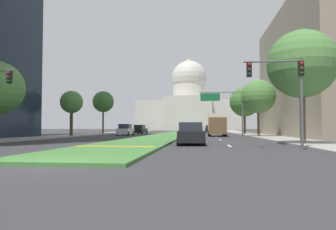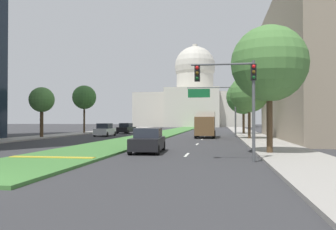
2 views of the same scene
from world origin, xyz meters
name	(u,v)px [view 1 (image 1 of 2)]	position (x,y,z in m)	size (l,w,h in m)	color
ground_plane	(179,133)	(0.00, 57.34, 0.00)	(260.00, 260.00, 0.00)	#333335
grass_median	(177,133)	(0.00, 51.61, 0.07)	(5.24, 103.22, 0.14)	#427A38
median_curb_nose	(115,146)	(0.00, 7.78, 0.16)	(4.72, 0.50, 0.04)	gold
lane_dashes_right	(213,135)	(6.87, 40.61, 0.00)	(0.16, 56.14, 0.01)	silver
sidewalk_left	(105,133)	(-13.11, 45.88, 0.07)	(4.00, 103.22, 0.15)	#9E9991
sidewalk_right	(247,134)	(13.11, 45.88, 0.07)	(4.00, 103.22, 0.15)	#9E9991
midrise_block_right	(329,72)	(21.23, 31.02, 8.25)	(12.23, 26.91, 16.51)	gray
capitol_building	(189,107)	(0.00, 113.91, 9.29)	(39.54, 29.56, 29.38)	beige
traffic_light_near_right	(286,83)	(9.77, 8.46, 3.80)	(3.34, 0.35, 5.20)	#515456
overhead_guide_sign	(226,103)	(8.46, 34.67, 4.68)	(6.20, 0.20, 6.50)	#515456
street_tree_right_near	(302,64)	(11.95, 12.51, 5.66)	(4.73, 4.73, 8.04)	#4C3823
street_tree_left_mid	(72,102)	(-12.31, 29.37, 4.57)	(3.01, 3.01, 6.14)	#4C3823
street_tree_right_mid	(258,96)	(12.09, 29.61, 5.13)	(4.26, 4.26, 7.27)	#4C3823
street_tree_left_far	(103,102)	(-12.60, 43.34, 5.82)	(3.80, 3.80, 7.74)	#4C3823
street_tree_right_far	(245,102)	(12.41, 44.01, 5.65)	(5.16, 5.16, 8.25)	#4C3823
sedan_lead_stopped	(190,134)	(4.15, 13.03, 0.77)	(2.20, 4.69, 1.62)	black
sedan_midblock	(125,130)	(-6.51, 35.57, 0.81)	(1.86, 4.31, 1.74)	silver
sedan_distant	(140,130)	(-6.49, 46.29, 0.80)	(2.17, 4.79, 1.69)	black
sedan_far_horizon	(209,129)	(6.69, 57.35, 0.78)	(1.93, 4.31, 1.67)	black
sedan_very_far	(199,129)	(4.39, 68.11, 0.86)	(2.02, 4.64, 1.85)	#4C5156
box_truck_delivery	(217,124)	(7.10, 33.68, 1.68)	(2.40, 6.40, 3.20)	brown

